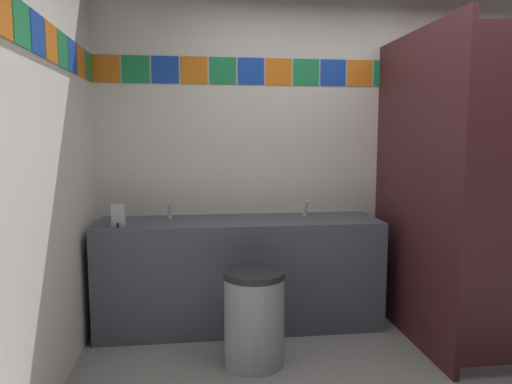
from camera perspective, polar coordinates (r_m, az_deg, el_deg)
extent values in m
cube|color=silver|center=(4.01, 10.58, 5.82)|extent=(4.03, 0.08, 2.80)
cube|color=orange|center=(3.87, -17.84, 14.09)|extent=(0.21, 0.01, 0.21)
cube|color=#1E8C4C|center=(3.84, -14.45, 14.27)|extent=(0.21, 0.01, 0.21)
cube|color=#1947B7|center=(3.82, -11.01, 14.40)|extent=(0.21, 0.01, 0.21)
cube|color=orange|center=(3.81, -7.54, 14.48)|extent=(0.21, 0.01, 0.21)
cube|color=#1E8C4C|center=(3.81, -4.06, 14.51)|extent=(0.21, 0.01, 0.21)
cube|color=#1947B7|center=(3.83, -0.61, 14.49)|extent=(0.21, 0.01, 0.21)
cube|color=orange|center=(3.86, 2.79, 14.41)|extent=(0.21, 0.01, 0.21)
cube|color=#1E8C4C|center=(3.91, 6.13, 14.30)|extent=(0.21, 0.01, 0.21)
cube|color=#1947B7|center=(3.96, 9.38, 14.14)|extent=(0.21, 0.01, 0.21)
cube|color=orange|center=(4.03, 12.52, 13.94)|extent=(0.21, 0.01, 0.21)
cube|color=#1E8C4C|center=(4.11, 15.55, 13.72)|extent=(0.21, 0.01, 0.21)
cube|color=#1947B7|center=(4.20, 18.44, 13.46)|extent=(0.21, 0.01, 0.21)
cube|color=orange|center=(4.30, 21.21, 13.19)|extent=(0.21, 0.01, 0.21)
cube|color=#1E8C4C|center=(4.41, 23.84, 12.91)|extent=(0.21, 0.01, 0.21)
cube|color=#1947B7|center=(4.53, 26.33, 12.61)|extent=(0.21, 0.01, 0.21)
cube|color=orange|center=(4.65, 28.69, 12.31)|extent=(0.21, 0.01, 0.21)
cube|color=silver|center=(2.38, -27.87, 4.62)|extent=(0.08, 3.11, 2.80)
cube|color=orange|center=(2.32, -28.59, 18.83)|extent=(0.01, 0.21, 0.21)
cube|color=#1E8C4C|center=(2.52, -26.67, 17.87)|extent=(0.01, 0.21, 0.21)
cube|color=#1947B7|center=(2.73, -25.05, 17.04)|extent=(0.01, 0.21, 0.21)
cube|color=orange|center=(2.94, -23.67, 16.32)|extent=(0.01, 0.21, 0.21)
cube|color=#1E8C4C|center=(3.15, -22.49, 15.69)|extent=(0.01, 0.21, 0.21)
cube|color=#1947B7|center=(3.36, -21.46, 15.13)|extent=(0.01, 0.21, 0.21)
cube|color=orange|center=(3.57, -20.56, 14.63)|extent=(0.01, 0.21, 0.21)
cube|color=#1E8C4C|center=(3.79, -19.76, 14.19)|extent=(0.01, 0.21, 0.21)
cube|color=#4C515B|center=(3.66, -1.96, -9.80)|extent=(2.12, 0.57, 0.83)
cube|color=#4C515B|center=(3.84, -2.34, -3.30)|extent=(2.12, 0.03, 0.08)
cylinder|color=silver|center=(3.54, -10.56, -4.51)|extent=(0.34, 0.34, 0.10)
cylinder|color=silver|center=(3.63, 6.46, -4.15)|extent=(0.34, 0.34, 0.10)
cylinder|color=silver|center=(3.66, -10.45, -2.86)|extent=(0.04, 0.04, 0.05)
cylinder|color=silver|center=(3.60, -10.52, -1.89)|extent=(0.02, 0.06, 0.09)
cylinder|color=silver|center=(3.75, 5.97, -2.55)|extent=(0.04, 0.04, 0.05)
cylinder|color=silver|center=(3.69, 6.16, -1.60)|extent=(0.02, 0.06, 0.09)
cube|color=#B7BABF|center=(3.42, -16.38, -2.76)|extent=(0.09, 0.07, 0.16)
cylinder|color=black|center=(3.39, -16.47, -3.88)|extent=(0.02, 0.02, 0.03)
cube|color=#471E23|center=(3.49, 18.63, 0.40)|extent=(0.04, 1.31, 2.18)
cylinder|color=silver|center=(2.93, 24.44, 1.16)|extent=(0.02, 0.02, 0.10)
cylinder|color=white|center=(4.13, 25.05, -11.60)|extent=(0.38, 0.38, 0.40)
torus|color=white|center=(4.07, 25.20, -8.72)|extent=(0.39, 0.39, 0.05)
cube|color=white|center=(4.21, 23.78, -5.98)|extent=(0.34, 0.17, 0.34)
cylinder|color=#999EA3|center=(3.11, -0.21, -15.37)|extent=(0.39, 0.39, 0.57)
cylinder|color=#262628|center=(3.00, -0.21, -9.96)|extent=(0.39, 0.39, 0.04)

